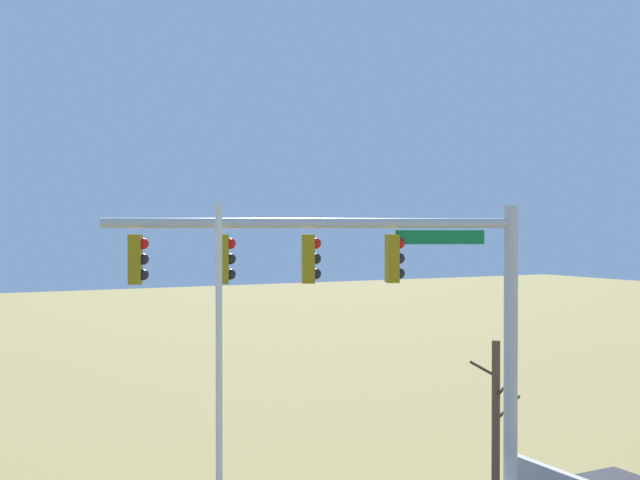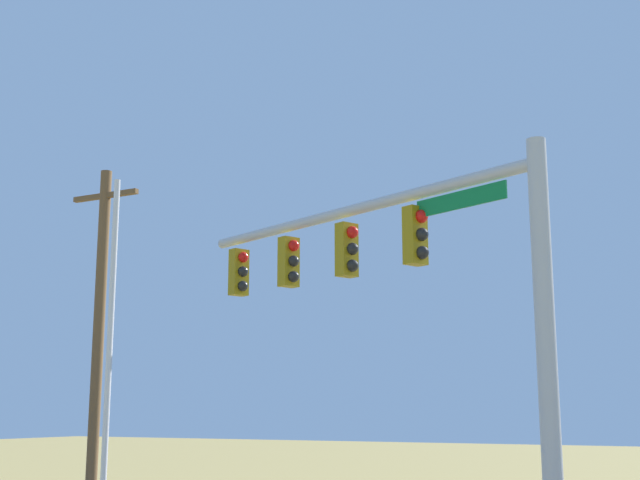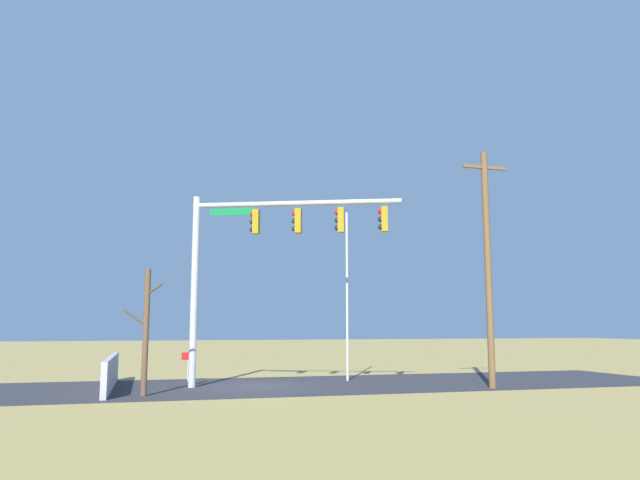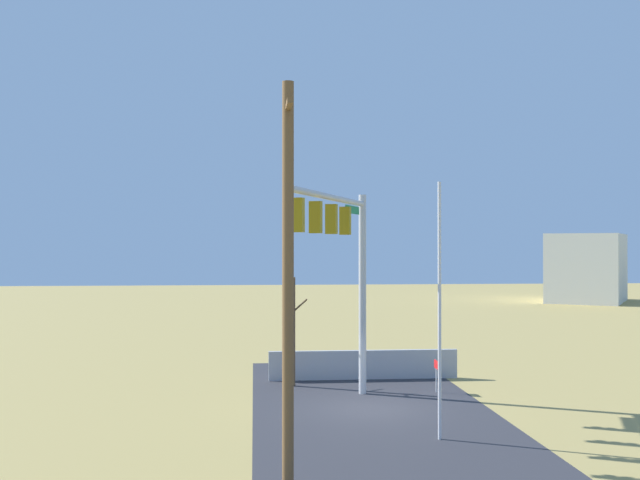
% 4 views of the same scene
% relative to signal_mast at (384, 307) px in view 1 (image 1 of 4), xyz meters
% --- Properties ---
extents(signal_mast, '(7.65, 3.32, 7.43)m').
position_rel_signal_mast_xyz_m(signal_mast, '(0.00, 0.00, 0.00)').
color(signal_mast, '#B2B5BA').
rests_on(signal_mast, ground_plane).
extents(flagpole, '(0.10, 0.10, 7.36)m').
position_rel_signal_mast_xyz_m(flagpole, '(-4.28, -2.23, -1.75)').
color(flagpole, silver).
rests_on(flagpole, ground_plane).
extents(bare_tree, '(1.27, 1.02, 4.29)m').
position_rel_signal_mast_xyz_m(bare_tree, '(4.15, 1.52, -3.22)').
color(bare_tree, brown).
rests_on(bare_tree, ground_plane).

